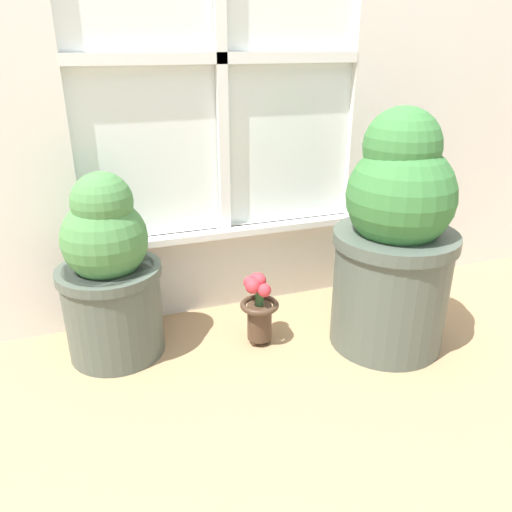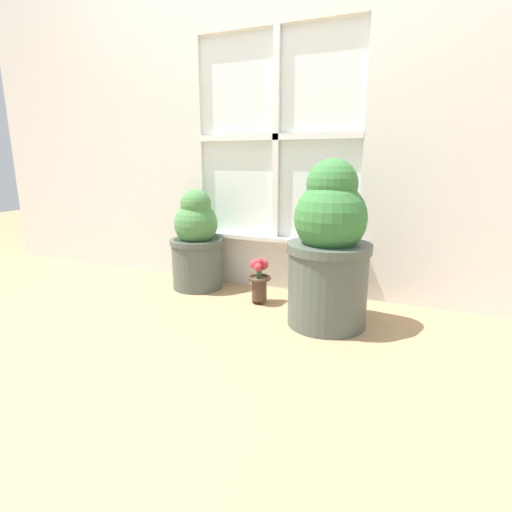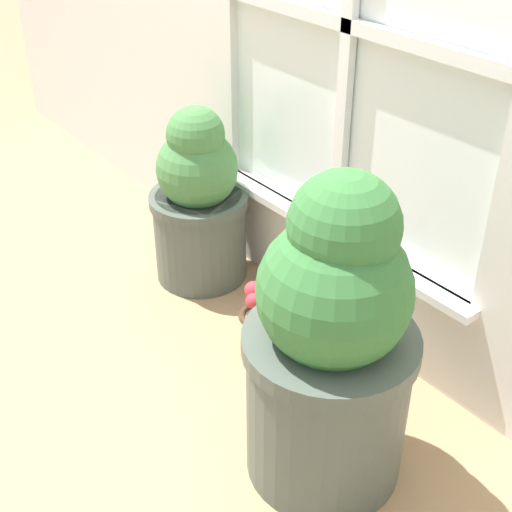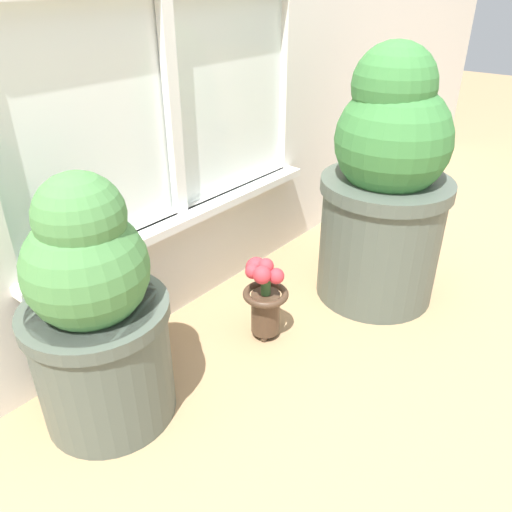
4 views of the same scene
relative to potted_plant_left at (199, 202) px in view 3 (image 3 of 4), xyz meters
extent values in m
plane|color=tan|center=(0.43, -0.41, -0.28)|extent=(10.00, 10.00, 0.00)
cube|color=silver|center=(0.43, 0.21, -0.12)|extent=(0.98, 0.05, 0.32)
cube|color=white|center=(0.43, 0.22, 0.61)|extent=(0.98, 0.02, 1.14)
cube|color=white|center=(0.43, 0.19, 0.61)|extent=(0.04, 0.02, 1.14)
cube|color=white|center=(0.43, 0.19, 0.61)|extent=(0.98, 0.02, 0.04)
cube|color=white|center=(0.43, 0.16, 0.03)|extent=(1.04, 0.06, 0.02)
cylinder|color=#4C564C|center=(0.00, 0.00, -0.12)|extent=(0.30, 0.30, 0.30)
cylinder|color=#4C564C|center=(0.00, 0.00, 0.01)|extent=(0.32, 0.32, 0.03)
cylinder|color=#38281E|center=(0.00, 0.00, 0.02)|extent=(0.28, 0.28, 0.01)
sphere|color=#477F42|center=(0.00, 0.00, 0.12)|extent=(0.26, 0.26, 0.26)
sphere|color=#477F42|center=(0.00, 0.00, 0.23)|extent=(0.18, 0.18, 0.18)
ellipsoid|color=#477F42|center=(0.05, -0.06, 0.10)|extent=(0.12, 0.10, 0.20)
cylinder|color=#4C564C|center=(0.86, -0.24, -0.08)|extent=(0.37, 0.37, 0.39)
cylinder|color=#4C564C|center=(0.86, -0.24, 0.10)|extent=(0.39, 0.39, 0.04)
cylinder|color=#38281E|center=(0.86, -0.24, 0.11)|extent=(0.34, 0.34, 0.01)
sphere|color=#387538|center=(0.86, -0.24, 0.23)|extent=(0.33, 0.33, 0.33)
sphere|color=#387538|center=(0.86, -0.22, 0.38)|extent=(0.23, 0.23, 0.23)
ellipsoid|color=#387538|center=(0.76, -0.22, 0.22)|extent=(0.07, 0.17, 0.17)
sphere|color=#473323|center=(0.45, -0.08, -0.27)|extent=(0.02, 0.02, 0.02)
sphere|color=#473323|center=(0.43, -0.12, -0.27)|extent=(0.02, 0.02, 0.02)
sphere|color=#473323|center=(0.48, -0.12, -0.27)|extent=(0.02, 0.02, 0.02)
cylinder|color=#473323|center=(0.45, -0.11, -0.20)|extent=(0.08, 0.08, 0.12)
torus|color=#473323|center=(0.45, -0.11, -0.13)|extent=(0.13, 0.13, 0.02)
cylinder|color=#386633|center=(0.45, -0.11, -0.10)|extent=(0.03, 0.03, 0.07)
sphere|color=#C6333D|center=(0.45, -0.11, -0.04)|extent=(0.04, 0.04, 0.04)
sphere|color=#C6333D|center=(0.46, -0.07, -0.07)|extent=(0.06, 0.06, 0.06)
sphere|color=#C6333D|center=(0.43, -0.08, -0.06)|extent=(0.04, 0.04, 0.04)
sphere|color=#C6333D|center=(0.43, -0.11, -0.06)|extent=(0.05, 0.05, 0.05)
sphere|color=#C6333D|center=(0.46, -0.14, -0.07)|extent=(0.04, 0.04, 0.04)
camera|label=1|loc=(-0.04, -1.46, 0.66)|focal=35.00mm
camera|label=2|loc=(1.26, -2.00, 0.49)|focal=28.00mm
camera|label=3|loc=(1.69, -1.10, 1.08)|focal=50.00mm
camera|label=4|loc=(-0.45, -0.82, 0.64)|focal=35.00mm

